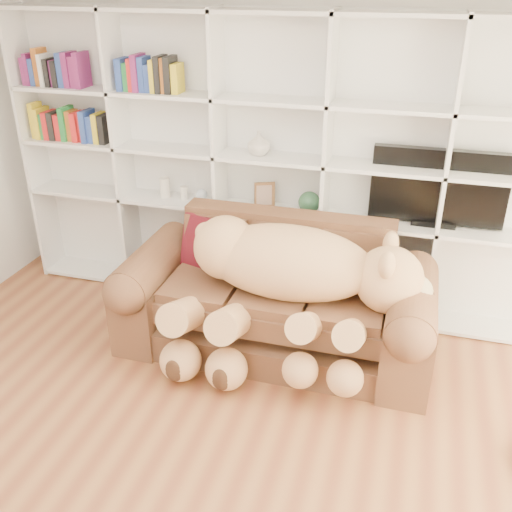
% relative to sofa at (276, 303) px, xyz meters
% --- Properties ---
extents(floor, '(5.00, 5.00, 0.00)m').
position_rel_sofa_xyz_m(floor, '(-0.22, -1.65, -0.37)').
color(floor, brown).
rests_on(floor, ground).
extents(wall_back, '(5.00, 0.02, 2.70)m').
position_rel_sofa_xyz_m(wall_back, '(-0.22, 0.85, 0.98)').
color(wall_back, white).
rests_on(wall_back, floor).
extents(bookshelf, '(4.43, 0.35, 2.40)m').
position_rel_sofa_xyz_m(bookshelf, '(-0.46, 0.71, 0.94)').
color(bookshelf, white).
rests_on(bookshelf, floor).
extents(sofa, '(2.31, 1.00, 0.97)m').
position_rel_sofa_xyz_m(sofa, '(0.00, 0.00, 0.00)').
color(sofa, brown).
rests_on(sofa, floor).
extents(teddy_bear, '(1.80, 0.97, 1.04)m').
position_rel_sofa_xyz_m(teddy_bear, '(0.12, -0.19, 0.32)').
color(teddy_bear, tan).
rests_on(teddy_bear, sofa).
extents(throw_pillow, '(0.48, 0.35, 0.45)m').
position_rel_sofa_xyz_m(throw_pillow, '(-0.59, 0.16, 0.34)').
color(throw_pillow, '#550E22').
rests_on(throw_pillow, sofa).
extents(tv, '(1.00, 0.18, 0.59)m').
position_rel_sofa_xyz_m(tv, '(1.07, 0.70, 0.79)').
color(tv, black).
rests_on(tv, bookshelf).
extents(picture_frame, '(0.17, 0.09, 0.21)m').
position_rel_sofa_xyz_m(picture_frame, '(-0.28, 0.65, 0.61)').
color(picture_frame, brown).
rests_on(picture_frame, bookshelf).
extents(green_vase, '(0.18, 0.18, 0.18)m').
position_rel_sofa_xyz_m(green_vase, '(0.10, 0.65, 0.59)').
color(green_vase, '#32613F').
rests_on(green_vase, bookshelf).
extents(figurine_tall, '(0.09, 0.09, 0.17)m').
position_rel_sofa_xyz_m(figurine_tall, '(-1.17, 0.65, 0.59)').
color(figurine_tall, silver).
rests_on(figurine_tall, bookshelf).
extents(figurine_short, '(0.07, 0.07, 0.11)m').
position_rel_sofa_xyz_m(figurine_short, '(-0.99, 0.65, 0.55)').
color(figurine_short, silver).
rests_on(figurine_short, bookshelf).
extents(snow_globe, '(0.10, 0.10, 0.10)m').
position_rel_sofa_xyz_m(snow_globe, '(-0.83, 0.65, 0.55)').
color(snow_globe, silver).
rests_on(snow_globe, bookshelf).
extents(shelf_vase, '(0.20, 0.20, 0.19)m').
position_rel_sofa_xyz_m(shelf_vase, '(-0.33, 0.65, 1.04)').
color(shelf_vase, beige).
rests_on(shelf_vase, bookshelf).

